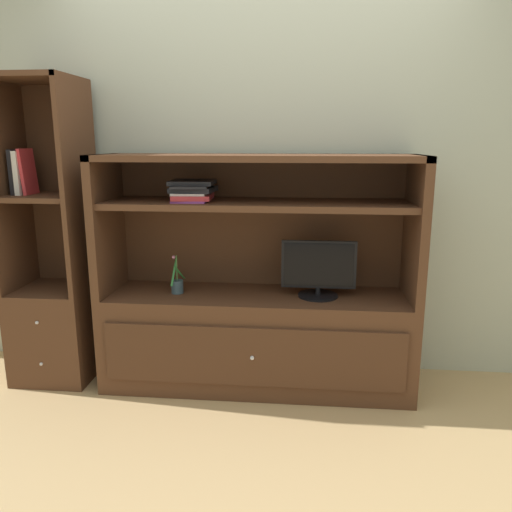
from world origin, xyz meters
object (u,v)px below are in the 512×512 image
object	(u,v)px
media_console	(257,314)
potted_plant	(177,285)
upright_book_row	(22,172)
tv_monitor	(319,270)
bookshelf_tall	(55,286)
magazine_stack	(193,190)

from	to	relation	value
media_console	potted_plant	xyz separation A→B (m)	(-0.49, -0.03, 0.18)
potted_plant	upright_book_row	distance (m)	1.15
media_console	potted_plant	distance (m)	0.52
tv_monitor	bookshelf_tall	world-z (taller)	bookshelf_tall
media_console	bookshelf_tall	bearing A→B (deg)	179.76
magazine_stack	upright_book_row	world-z (taller)	upright_book_row
potted_plant	bookshelf_tall	world-z (taller)	bookshelf_tall
media_console	upright_book_row	distance (m)	1.66
tv_monitor	magazine_stack	size ratio (longest dim) A/B	1.31
tv_monitor	potted_plant	world-z (taller)	tv_monitor
media_console	potted_plant	size ratio (longest dim) A/B	7.94
media_console	tv_monitor	size ratio (longest dim) A/B	4.26
magazine_stack	tv_monitor	bearing A→B (deg)	-0.81
tv_monitor	potted_plant	distance (m)	0.86
tv_monitor	upright_book_row	size ratio (longest dim) A/B	1.61
tv_monitor	magazine_stack	world-z (taller)	magazine_stack
potted_plant	magazine_stack	bearing A→B (deg)	12.84
magazine_stack	potted_plant	bearing A→B (deg)	-167.16
tv_monitor	bookshelf_tall	bearing A→B (deg)	179.35
tv_monitor	potted_plant	xyz separation A→B (m)	(-0.85, -0.01, -0.12)
tv_monitor	magazine_stack	xyz separation A→B (m)	(-0.75, 0.01, 0.46)
tv_monitor	bookshelf_tall	xyz separation A→B (m)	(-1.66, 0.02, -0.15)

